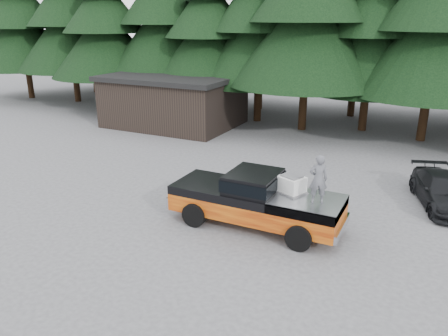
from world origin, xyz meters
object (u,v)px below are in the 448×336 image
at_px(air_compressor, 291,185).
at_px(parked_car, 443,191).
at_px(man_on_bed, 318,179).
at_px(pickup_truck, 256,208).
at_px(utility_building, 174,100).

height_order(air_compressor, parked_car, air_compressor).
distance_m(air_compressor, man_on_bed, 1.18).
xyz_separation_m(man_on_bed, parked_car, (3.60, 4.88, -1.51)).
relative_size(air_compressor, parked_car, 0.19).
xyz_separation_m(pickup_truck, air_compressor, (1.14, 0.25, 0.94)).
distance_m(pickup_truck, air_compressor, 1.50).
height_order(air_compressor, utility_building, utility_building).
bearing_deg(utility_building, parked_car, -22.57).
distance_m(air_compressor, utility_building, 16.24).
height_order(air_compressor, man_on_bed, man_on_bed).
bearing_deg(parked_car, utility_building, 138.99).
distance_m(pickup_truck, man_on_bed, 2.57).
bearing_deg(man_on_bed, parked_car, -149.80).
height_order(parked_car, utility_building, utility_building).
relative_size(pickup_truck, utility_building, 0.71).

